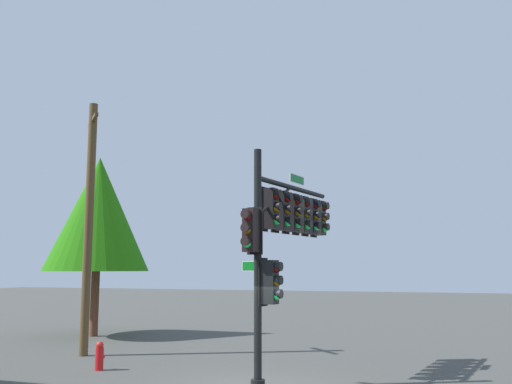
{
  "coord_description": "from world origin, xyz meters",
  "views": [
    {
      "loc": [
        -13.61,
        -4.57,
        2.95
      ],
      "look_at": [
        0.04,
        0.06,
        4.95
      ],
      "focal_mm": 38.88,
      "sensor_mm": 36.0,
      "label": 1
    }
  ],
  "objects": [
    {
      "name": "utility_pole",
      "position": [
        2.92,
        7.27,
        4.56
      ],
      "size": [
        1.4,
        1.31,
        8.87
      ],
      "color": "brown",
      "rests_on": "ground_plane"
    },
    {
      "name": "tree_near",
      "position": [
        7.76,
        10.25,
        5.41
      ],
      "size": [
        4.66,
        4.66,
        8.01
      ],
      "color": "brown",
      "rests_on": "ground_plane"
    },
    {
      "name": "fire_hydrant",
      "position": [
        0.78,
        5.17,
        0.41
      ],
      "size": [
        0.33,
        0.24,
        0.83
      ],
      "color": "red",
      "rests_on": "ground_plane"
    },
    {
      "name": "signal_pole_assembly",
      "position": [
        1.45,
        -0.35,
        4.09
      ],
      "size": [
        4.97,
        1.57,
        6.07
      ],
      "color": "black",
      "rests_on": "ground_plane"
    }
  ]
}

